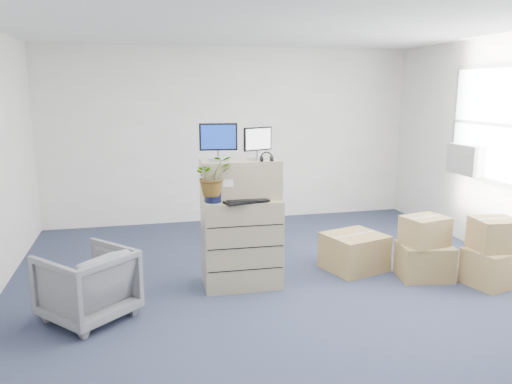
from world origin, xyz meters
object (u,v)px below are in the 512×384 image
(monitor_right, at_px, (258,141))
(office_chair, at_px, (87,281))
(water_bottle, at_px, (248,187))
(potted_plant, at_px, (213,181))
(keyboard, at_px, (246,201))
(monitor_left, at_px, (218,140))
(filing_cabinet_lower, at_px, (241,242))

(monitor_right, relative_size, office_chair, 0.46)
(water_bottle, height_order, potted_plant, potted_plant)
(water_bottle, bearing_deg, monitor_right, -7.67)
(keyboard, bearing_deg, monitor_left, 126.14)
(monitor_left, distance_m, keyboard, 0.71)
(monitor_left, relative_size, office_chair, 0.54)
(potted_plant, bearing_deg, filing_cabinet_lower, 23.86)
(monitor_right, xyz_separation_m, office_chair, (-1.77, -0.51, -1.22))
(water_bottle, xyz_separation_m, potted_plant, (-0.41, -0.19, 0.11))
(keyboard, height_order, water_bottle, water_bottle)
(water_bottle, distance_m, potted_plant, 0.47)
(filing_cabinet_lower, distance_m, office_chair, 1.66)
(keyboard, height_order, office_chair, keyboard)
(filing_cabinet_lower, height_order, water_bottle, water_bottle)
(monitor_right, xyz_separation_m, keyboard, (-0.17, -0.21, -0.60))
(filing_cabinet_lower, distance_m, water_bottle, 0.62)
(monitor_left, height_order, water_bottle, monitor_left)
(monitor_right, xyz_separation_m, potted_plant, (-0.52, -0.17, -0.38))
(monitor_left, height_order, office_chair, monitor_left)
(keyboard, distance_m, potted_plant, 0.41)
(potted_plant, bearing_deg, monitor_left, 61.39)
(monitor_right, bearing_deg, water_bottle, 150.73)
(monitor_left, relative_size, keyboard, 0.86)
(water_bottle, bearing_deg, keyboard, -106.89)
(keyboard, bearing_deg, office_chair, 175.85)
(monitor_right, height_order, potted_plant, monitor_right)
(water_bottle, relative_size, office_chair, 0.33)
(keyboard, relative_size, water_bottle, 1.89)
(keyboard, height_order, potted_plant, potted_plant)
(monitor_right, xyz_separation_m, water_bottle, (-0.11, 0.01, -0.49))
(monitor_left, relative_size, monitor_right, 1.16)
(filing_cabinet_lower, relative_size, potted_plant, 1.98)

